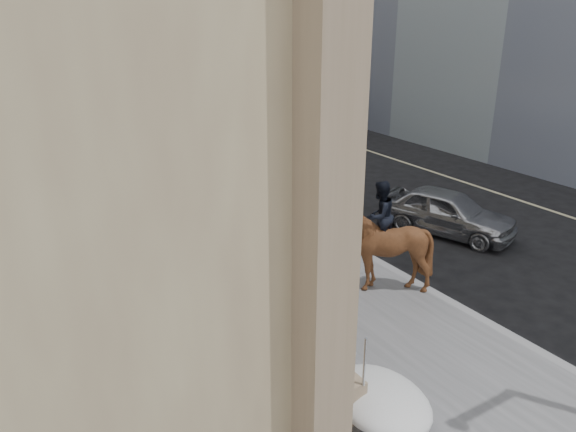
# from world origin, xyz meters

# --- Properties ---
(ground) EXTENTS (140.00, 140.00, 0.00)m
(ground) POSITION_xyz_m (0.00, 0.00, 0.00)
(ground) COLOR black
(ground) RESTS_ON ground
(sidewalk) EXTENTS (5.00, 80.00, 0.12)m
(sidewalk) POSITION_xyz_m (0.00, 10.00, 0.06)
(sidewalk) COLOR #4E4E51
(sidewalk) RESTS_ON ground
(curb) EXTENTS (0.24, 80.00, 0.12)m
(curb) POSITION_xyz_m (2.62, 10.00, 0.06)
(curb) COLOR slate
(curb) RESTS_ON ground
(lane_line) EXTENTS (0.15, 70.00, 0.01)m
(lane_line) POSITION_xyz_m (10.50, 10.00, 0.01)
(lane_line) COLOR #BFB78C
(lane_line) RESTS_ON ground
(far_podium) EXTENTS (2.00, 80.00, 4.00)m
(far_podium) POSITION_xyz_m (15.50, 10.00, 2.00)
(far_podium) COLOR #7F6B52
(far_podium) RESTS_ON ground
(streetlight_mid) EXTENTS (1.71, 0.24, 8.00)m
(streetlight_mid) POSITION_xyz_m (2.74, 14.00, 4.58)
(streetlight_mid) COLOR #2D2D30
(streetlight_mid) RESTS_ON ground
(streetlight_far) EXTENTS (1.71, 0.24, 8.00)m
(streetlight_far) POSITION_xyz_m (2.74, 34.00, 4.58)
(streetlight_far) COLOR #2D2D30
(streetlight_far) RESTS_ON ground
(traffic_signal) EXTENTS (4.10, 0.22, 6.00)m
(traffic_signal) POSITION_xyz_m (2.07, 22.00, 4.00)
(traffic_signal) COLOR #2D2D30
(traffic_signal) RESTS_ON ground
(snow_bank) EXTENTS (1.70, 18.10, 0.76)m
(snow_bank) POSITION_xyz_m (-1.42, 8.11, 0.47)
(snow_bank) COLOR silver
(snow_bank) RESTS_ON sidewalk
(mounted_horse_left) EXTENTS (1.14, 2.42, 2.67)m
(mounted_horse_left) POSITION_xyz_m (-1.70, 4.07, 1.19)
(mounted_horse_left) COLOR #4B2116
(mounted_horse_left) RESTS_ON sidewalk
(mounted_horse_right) EXTENTS (2.17, 2.33, 2.75)m
(mounted_horse_right) POSITION_xyz_m (1.58, 1.52, 1.31)
(mounted_horse_right) COLOR #402412
(mounted_horse_right) RESTS_ON sidewalk
(pedestrian) EXTENTS (1.16, 0.57, 1.91)m
(pedestrian) POSITION_xyz_m (0.54, 3.84, 1.08)
(pedestrian) COLOR black
(pedestrian) RESTS_ON sidewalk
(car_silver) EXTENTS (2.96, 4.47, 1.41)m
(car_silver) POSITION_xyz_m (5.90, 3.34, 0.71)
(car_silver) COLOR #9B9CA2
(car_silver) RESTS_ON ground
(car_grey) EXTENTS (3.97, 5.57, 1.50)m
(car_grey) POSITION_xyz_m (11.58, 18.05, 0.75)
(car_grey) COLOR #5A5D62
(car_grey) RESTS_ON ground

